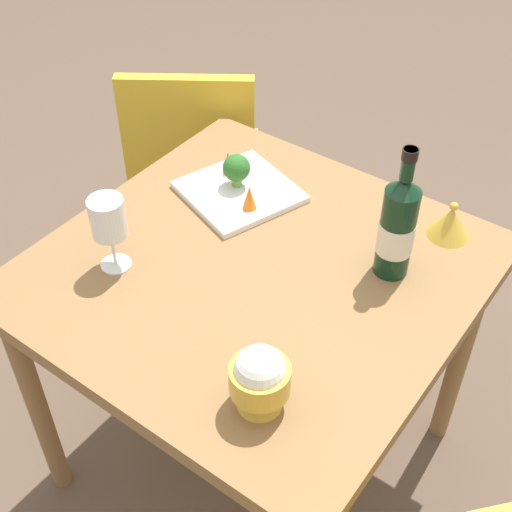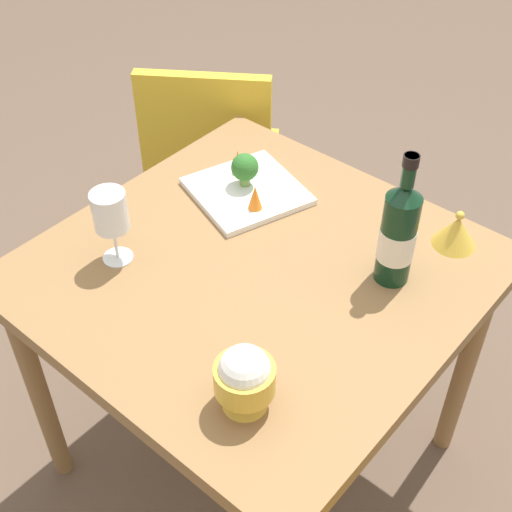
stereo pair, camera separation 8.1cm
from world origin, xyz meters
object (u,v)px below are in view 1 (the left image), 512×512
object	(u,v)px
chair_near_window	(193,157)
broccoli_floret	(237,169)
rice_bowl	(260,378)
rice_bowl_lid	(450,222)
serving_plate	(239,192)
carrot_garnish_left	(228,162)
wine_glass	(108,220)
carrot_garnish_right	(249,197)
wine_bottle	(397,227)

from	to	relation	value
chair_near_window	broccoli_floret	bearing A→B (deg)	-70.25
rice_bowl	rice_bowl_lid	bearing A→B (deg)	83.71
serving_plate	carrot_garnish_left	distance (m)	0.09
rice_bowl_lid	wine_glass	bearing A→B (deg)	-135.81
wine_glass	broccoli_floret	size ratio (longest dim) A/B	2.09
rice_bowl_lid	serving_plate	bearing A→B (deg)	-161.27
chair_near_window	carrot_garnish_left	world-z (taller)	chair_near_window
chair_near_window	carrot_garnish_left	bearing A→B (deg)	-70.84
rice_bowl	serving_plate	size ratio (longest dim) A/B	0.45
serving_plate	rice_bowl	bearing A→B (deg)	-49.25
wine_glass	carrot_garnish_right	world-z (taller)	wine_glass
chair_near_window	broccoli_floret	xyz separation A→B (m)	(0.41, -0.29, 0.29)
wine_glass	serving_plate	bearing A→B (deg)	80.28
wine_bottle	serving_plate	world-z (taller)	wine_bottle
chair_near_window	carrot_garnish_left	distance (m)	0.52
wine_glass	rice_bowl	distance (m)	0.49
chair_near_window	wine_bottle	size ratio (longest dim) A/B	2.71
wine_glass	serving_plate	distance (m)	0.39
carrot_garnish_right	wine_bottle	bearing A→B (deg)	3.66
chair_near_window	wine_glass	xyz separation A→B (m)	(0.36, -0.67, 0.35)
broccoli_floret	carrot_garnish_right	distance (m)	0.10
rice_bowl_lid	serving_plate	distance (m)	0.51
chair_near_window	carrot_garnish_left	size ratio (longest dim) A/B	14.01
wine_glass	carrot_garnish_left	xyz separation A→B (m)	(-0.00, 0.41, -0.08)
carrot_garnish_left	carrot_garnish_right	size ratio (longest dim) A/B	0.96
serving_plate	carrot_garnish_left	xyz separation A→B (m)	(-0.07, 0.04, 0.04)
chair_near_window	rice_bowl	world-z (taller)	rice_bowl
chair_near_window	serving_plate	size ratio (longest dim) A/B	2.68
rice_bowl	broccoli_floret	size ratio (longest dim) A/B	1.65
carrot_garnish_left	serving_plate	bearing A→B (deg)	-31.61
wine_glass	carrot_garnish_right	xyz separation A→B (m)	(0.13, 0.32, -0.08)
wine_bottle	serving_plate	size ratio (longest dim) A/B	0.99
broccoli_floret	rice_bowl_lid	bearing A→B (deg)	17.17
wine_bottle	rice_bowl	xyz separation A→B (m)	(-0.02, -0.45, -0.05)
wine_glass	broccoli_floret	xyz separation A→B (m)	(0.05, 0.38, -0.06)
wine_glass	broccoli_floret	bearing A→B (deg)	82.77
rice_bowl	carrot_garnish_left	size ratio (longest dim) A/B	2.34
chair_near_window	rice_bowl	size ratio (longest dim) A/B	6.00
broccoli_floret	wine_glass	bearing A→B (deg)	-97.23
broccoli_floret	carrot_garnish_right	world-z (taller)	broccoli_floret
broccoli_floret	serving_plate	bearing A→B (deg)	-33.28
broccoli_floret	carrot_garnish_left	xyz separation A→B (m)	(-0.05, 0.03, -0.02)
wine_bottle	carrot_garnish_right	bearing A→B (deg)	-176.34
wine_glass	chair_near_window	bearing A→B (deg)	118.30
wine_glass	rice_bowl_lid	bearing A→B (deg)	44.19
wine_glass	serving_plate	xyz separation A→B (m)	(0.06, 0.37, -0.12)
wine_glass	rice_bowl_lid	size ratio (longest dim) A/B	1.79
chair_near_window	carrot_garnish_left	xyz separation A→B (m)	(0.36, -0.26, 0.27)
wine_glass	rice_bowl	world-z (taller)	wine_glass
rice_bowl_lid	serving_plate	world-z (taller)	rice_bowl_lid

